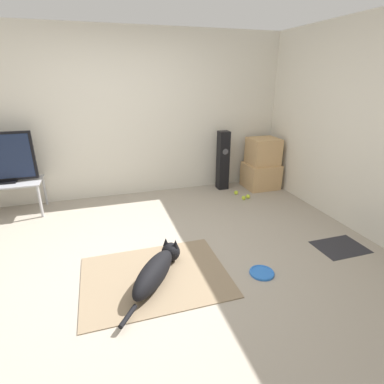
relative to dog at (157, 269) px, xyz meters
name	(u,v)px	position (x,y,z in m)	size (l,w,h in m)	color
ground_plane	(155,260)	(0.05, 0.36, -0.13)	(12.00, 12.00, 0.00)	#9E9384
wall_back	(126,116)	(0.05, 2.46, 1.14)	(8.00, 0.06, 2.55)	beige
wall_right	(370,130)	(2.65, 0.36, 1.14)	(0.06, 8.00, 2.55)	beige
area_rug	(155,276)	(-0.01, 0.07, -0.13)	(1.42, 1.08, 0.01)	#847056
dog	(157,269)	(0.00, 0.00, 0.00)	(0.72, 0.95, 0.26)	black
frisbee	(262,273)	(1.03, -0.20, -0.12)	(0.25, 0.25, 0.03)	blue
cardboard_box_lower	(261,176)	(2.27, 2.06, 0.08)	(0.56, 0.51, 0.43)	tan
cardboard_box_upper	(263,151)	(2.29, 2.08, 0.52)	(0.49, 0.45, 0.45)	tan
floor_speaker	(223,161)	(1.60, 2.21, 0.37)	(0.18, 0.18, 1.01)	black
tv_stand	(6,186)	(-1.71, 2.12, 0.29)	(0.94, 0.52, 0.48)	#A8A8AD
tennis_ball_by_boxes	(236,193)	(1.71, 1.85, -0.10)	(0.07, 0.07, 0.07)	#C6E033
tennis_ball_near_speaker	(248,196)	(1.82, 1.64, -0.10)	(0.07, 0.07, 0.07)	#C6E033
tennis_ball_loose_on_carpet	(244,198)	(1.72, 1.61, -0.10)	(0.07, 0.07, 0.07)	#C6E033
door_mat	(340,247)	(2.15, -0.03, -0.13)	(0.56, 0.43, 0.01)	#28282D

